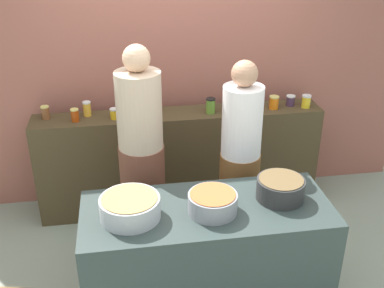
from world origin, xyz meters
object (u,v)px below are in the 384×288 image
(preserve_jar_9, at_px, (274,102))
(cooking_pot_left, at_px, (130,208))
(preserve_jar_6, at_px, (211,106))
(preserve_jar_4, at_px, (132,111))
(preserve_jar_5, at_px, (145,105))
(preserve_jar_1, at_px, (75,115))
(cook_in_cap, at_px, (240,171))
(preserve_jar_10, at_px, (291,100))
(cook_with_tongs, at_px, (142,165))
(preserve_jar_11, at_px, (306,101))
(cooking_pot_center, at_px, (213,203))
(preserve_jar_3, at_px, (114,114))
(preserve_jar_7, at_px, (226,104))
(cooking_pot_right, at_px, (280,189))
(preserve_jar_8, at_px, (244,106))
(preserve_jar_2, at_px, (87,109))
(preserve_jar_0, at_px, (45,112))

(preserve_jar_9, distance_m, cooking_pot_left, 1.99)
(preserve_jar_6, height_order, cooking_pot_left, preserve_jar_6)
(preserve_jar_4, distance_m, preserve_jar_5, 0.16)
(preserve_jar_1, xyz_separation_m, cook_in_cap, (1.33, -0.71, -0.29))
(preserve_jar_5, relative_size, preserve_jar_10, 1.42)
(preserve_jar_5, relative_size, cook_in_cap, 0.09)
(preserve_jar_10, relative_size, cooking_pot_left, 0.26)
(cook_with_tongs, xyz_separation_m, cook_in_cap, (0.79, -0.13, -0.05))
(preserve_jar_9, xyz_separation_m, preserve_jar_10, (0.18, 0.05, -0.01))
(preserve_jar_10, xyz_separation_m, preserve_jar_11, (0.13, -0.07, 0.01))
(cooking_pot_center, distance_m, cook_in_cap, 0.80)
(preserve_jar_3, bearing_deg, preserve_jar_7, 0.82)
(preserve_jar_3, xyz_separation_m, cooking_pot_right, (1.11, -1.32, -0.09))
(preserve_jar_7, relative_size, preserve_jar_8, 1.20)
(preserve_jar_3, distance_m, preserve_jar_9, 1.49)
(preserve_jar_8, xyz_separation_m, cooking_pot_right, (-0.08, -1.30, -0.10))
(preserve_jar_6, distance_m, cooking_pot_left, 1.60)
(preserve_jar_1, xyz_separation_m, cooking_pot_right, (1.46, -1.32, -0.10))
(preserve_jar_2, relative_size, preserve_jar_7, 0.99)
(preserve_jar_5, distance_m, preserve_jar_11, 1.52)
(preserve_jar_3, bearing_deg, preserve_jar_2, 155.81)
(preserve_jar_11, relative_size, cooking_pot_center, 0.38)
(preserve_jar_3, distance_m, preserve_jar_7, 1.04)
(cook_in_cap, bearing_deg, preserve_jar_2, 146.11)
(preserve_jar_2, xyz_separation_m, cooking_pot_left, (0.32, -1.49, -0.11))
(preserve_jar_6, relative_size, cook_in_cap, 0.08)
(preserve_jar_3, distance_m, preserve_jar_8, 1.20)
(preserve_jar_1, distance_m, preserve_jar_6, 1.23)
(preserve_jar_0, xyz_separation_m, cook_in_cap, (1.60, -0.81, -0.29))
(preserve_jar_6, relative_size, preserve_jar_8, 1.24)
(cooking_pot_center, bearing_deg, cook_in_cap, 61.94)
(preserve_jar_7, xyz_separation_m, preserve_jar_8, (0.16, -0.03, -0.01))
(cook_in_cap, bearing_deg, preserve_jar_11, 40.75)
(preserve_jar_6, xyz_separation_m, preserve_jar_8, (0.32, -0.02, -0.01))
(preserve_jar_1, xyz_separation_m, preserve_jar_7, (1.38, 0.02, 0.01))
(preserve_jar_0, bearing_deg, preserve_jar_4, -6.53)
(preserve_jar_8, distance_m, cooking_pot_right, 1.31)
(cooking_pot_left, bearing_deg, preserve_jar_0, 114.96)
(preserve_jar_2, xyz_separation_m, preserve_jar_5, (0.53, -0.01, 0.00))
(preserve_jar_11, height_order, cooking_pot_left, preserve_jar_11)
(preserve_jar_1, xyz_separation_m, cooking_pot_center, (0.96, -1.40, -0.11))
(preserve_jar_3, bearing_deg, preserve_jar_9, 0.32)
(preserve_jar_0, xyz_separation_m, cooking_pot_center, (1.23, -1.50, -0.11))
(preserve_jar_4, relative_size, preserve_jar_5, 0.87)
(preserve_jar_4, bearing_deg, preserve_jar_8, -1.50)
(preserve_jar_3, bearing_deg, preserve_jar_0, 170.93)
(preserve_jar_4, bearing_deg, preserve_jar_1, -178.51)
(preserve_jar_1, bearing_deg, cooking_pot_center, -55.51)
(preserve_jar_3, distance_m, cook_with_tongs, 0.66)
(preserve_jar_2, xyz_separation_m, cooking_pot_center, (0.86, -1.51, -0.12))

